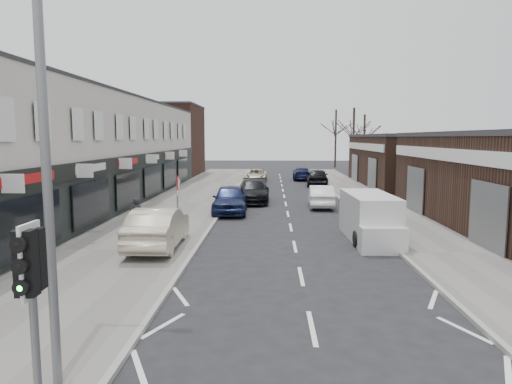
# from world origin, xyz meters

# --- Properties ---
(ground) EXTENTS (160.00, 160.00, 0.00)m
(ground) POSITION_xyz_m (0.00, 0.00, 0.00)
(ground) COLOR black
(ground) RESTS_ON ground
(pavement_left) EXTENTS (5.50, 64.00, 0.12)m
(pavement_left) POSITION_xyz_m (-6.75, 22.00, 0.06)
(pavement_left) COLOR slate
(pavement_left) RESTS_ON ground
(pavement_right) EXTENTS (3.50, 64.00, 0.12)m
(pavement_right) POSITION_xyz_m (5.75, 22.00, 0.06)
(pavement_right) COLOR slate
(pavement_right) RESTS_ON ground
(shop_terrace_left) EXTENTS (8.00, 41.00, 7.10)m
(shop_terrace_left) POSITION_xyz_m (-13.50, 19.50, 3.55)
(shop_terrace_left) COLOR beige
(shop_terrace_left) RESTS_ON ground
(brick_block_far) EXTENTS (8.00, 10.00, 8.00)m
(brick_block_far) POSITION_xyz_m (-13.50, 45.00, 4.00)
(brick_block_far) COLOR #44271D
(brick_block_far) RESTS_ON ground
(right_unit_far) EXTENTS (10.00, 16.00, 4.50)m
(right_unit_far) POSITION_xyz_m (12.50, 34.00, 2.25)
(right_unit_far) COLOR #3B251B
(right_unit_far) RESTS_ON ground
(tree_far_a) EXTENTS (3.60, 3.60, 8.00)m
(tree_far_a) POSITION_xyz_m (9.00, 48.00, 0.00)
(tree_far_a) COLOR #382D26
(tree_far_a) RESTS_ON ground
(tree_far_b) EXTENTS (3.60, 3.60, 7.50)m
(tree_far_b) POSITION_xyz_m (11.50, 54.00, 0.00)
(tree_far_b) COLOR #382D26
(tree_far_b) RESTS_ON ground
(tree_far_c) EXTENTS (3.60, 3.60, 8.50)m
(tree_far_c) POSITION_xyz_m (8.50, 60.00, 0.00)
(tree_far_c) COLOR #382D26
(tree_far_c) RESTS_ON ground
(traffic_light) EXTENTS (0.28, 0.60, 3.10)m
(traffic_light) POSITION_xyz_m (-4.40, -2.02, 2.41)
(traffic_light) COLOR slate
(traffic_light) RESTS_ON pavement_left
(street_lamp) EXTENTS (2.23, 0.22, 8.00)m
(street_lamp) POSITION_xyz_m (-4.53, -0.80, 4.62)
(street_lamp) COLOR slate
(street_lamp) RESTS_ON pavement_left
(warning_sign) EXTENTS (0.12, 0.80, 2.70)m
(warning_sign) POSITION_xyz_m (-5.16, 12.00, 2.20)
(warning_sign) COLOR slate
(warning_sign) RESTS_ON pavement_left
(white_van) EXTENTS (1.93, 5.16, 1.99)m
(white_van) POSITION_xyz_m (3.31, 11.37, 0.94)
(white_van) COLOR silver
(white_van) RESTS_ON ground
(sedan_on_pavement) EXTENTS (1.79, 4.86, 1.59)m
(sedan_on_pavement) POSITION_xyz_m (-5.40, 9.19, 0.92)
(sedan_on_pavement) COLOR #C3B69C
(sedan_on_pavement) RESTS_ON pavement_left
(pedestrian) EXTENTS (0.68, 0.58, 1.58)m
(pedestrian) POSITION_xyz_m (-7.12, 12.08, 0.91)
(pedestrian) COLOR black
(pedestrian) RESTS_ON pavement_left
(parked_car_left_a) EXTENTS (2.11, 4.88, 1.64)m
(parked_car_left_a) POSITION_xyz_m (-3.40, 18.24, 0.82)
(parked_car_left_a) COLOR #162047
(parked_car_left_a) RESTS_ON ground
(parked_car_left_b) EXTENTS (2.15, 5.24, 1.52)m
(parked_car_left_b) POSITION_xyz_m (-2.20, 22.82, 0.76)
(parked_car_left_b) COLOR black
(parked_car_left_b) RESTS_ON ground
(parked_car_left_c) EXTENTS (2.23, 4.56, 1.25)m
(parked_car_left_c) POSITION_xyz_m (-2.50, 37.53, 0.62)
(parked_car_left_c) COLOR #C0B599
(parked_car_left_c) RESTS_ON ground
(parked_car_right_a) EXTENTS (1.66, 4.30, 1.39)m
(parked_car_right_a) POSITION_xyz_m (2.20, 20.77, 0.70)
(parked_car_right_a) COLOR white
(parked_car_right_a) RESTS_ON ground
(parked_car_right_b) EXTENTS (2.26, 4.87, 1.61)m
(parked_car_right_b) POSITION_xyz_m (3.25, 33.54, 0.81)
(parked_car_right_b) COLOR black
(parked_car_right_b) RESTS_ON ground
(parked_car_right_c) EXTENTS (1.97, 4.60, 1.32)m
(parked_car_right_c) POSITION_xyz_m (2.20, 39.55, 0.66)
(parked_car_right_c) COLOR #121539
(parked_car_right_c) RESTS_ON ground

